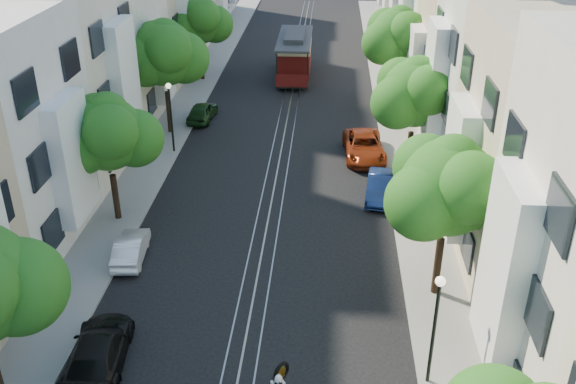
% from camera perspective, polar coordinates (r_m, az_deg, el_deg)
% --- Properties ---
extents(ground, '(200.00, 200.00, 0.00)m').
position_cam_1_polar(ground, '(43.20, -0.08, 6.52)').
color(ground, black).
rests_on(ground, ground).
extents(sidewalk_east, '(2.50, 80.00, 0.12)m').
position_cam_1_polar(sidewalk_east, '(43.32, 9.59, 6.27)').
color(sidewalk_east, gray).
rests_on(sidewalk_east, ground).
extents(sidewalk_west, '(2.50, 80.00, 0.12)m').
position_cam_1_polar(sidewalk_west, '(44.23, -9.56, 6.72)').
color(sidewalk_west, gray).
rests_on(sidewalk_west, ground).
extents(rail_left, '(0.06, 80.00, 0.02)m').
position_cam_1_polar(rail_left, '(43.23, -0.81, 6.55)').
color(rail_left, gray).
rests_on(rail_left, ground).
extents(rail_slot, '(0.06, 80.00, 0.02)m').
position_cam_1_polar(rail_slot, '(43.19, -0.08, 6.53)').
color(rail_slot, gray).
rests_on(rail_slot, ground).
extents(rail_right, '(0.06, 80.00, 0.02)m').
position_cam_1_polar(rail_right, '(43.16, 0.65, 6.51)').
color(rail_right, gray).
rests_on(rail_right, ground).
extents(lane_line, '(0.08, 80.00, 0.01)m').
position_cam_1_polar(lane_line, '(43.20, -0.08, 6.52)').
color(lane_line, tan).
rests_on(lane_line, ground).
extents(townhouses_east, '(7.75, 72.00, 12.00)m').
position_cam_1_polar(townhouses_east, '(42.44, 16.51, 12.37)').
color(townhouses_east, beige).
rests_on(townhouses_east, ground).
extents(townhouses_west, '(7.75, 72.00, 11.76)m').
position_cam_1_polar(townhouses_west, '(43.97, -16.12, 12.79)').
color(townhouses_west, silver).
rests_on(townhouses_west, ground).
extents(tree_e_b, '(4.93, 4.08, 6.68)m').
position_cam_1_polar(tree_e_b, '(24.20, 14.14, 0.24)').
color(tree_e_b, black).
rests_on(tree_e_b, ground).
extents(tree_e_c, '(4.84, 3.99, 6.52)m').
position_cam_1_polar(tree_e_c, '(34.29, 11.30, 8.48)').
color(tree_e_c, black).
rests_on(tree_e_c, ground).
extents(tree_e_d, '(5.01, 4.16, 6.85)m').
position_cam_1_polar(tree_e_d, '(44.72, 9.77, 13.40)').
color(tree_e_d, black).
rests_on(tree_e_d, ground).
extents(tree_w_b, '(4.72, 3.87, 6.27)m').
position_cam_1_polar(tree_w_b, '(30.13, -15.69, 4.86)').
color(tree_w_b, black).
rests_on(tree_w_b, ground).
extents(tree_w_c, '(5.13, 4.28, 7.09)m').
position_cam_1_polar(tree_w_c, '(39.88, -10.91, 11.90)').
color(tree_w_c, black).
rests_on(tree_w_c, ground).
extents(tree_w_d, '(4.84, 3.99, 6.52)m').
position_cam_1_polar(tree_w_d, '(50.40, -7.84, 14.81)').
color(tree_w_d, black).
rests_on(tree_w_d, ground).
extents(lamp_east, '(0.32, 0.32, 4.16)m').
position_cam_1_polar(lamp_east, '(20.88, 13.02, -10.60)').
color(lamp_east, black).
rests_on(lamp_east, ground).
extents(lamp_west, '(0.32, 0.32, 4.16)m').
position_cam_1_polar(lamp_west, '(37.60, -10.43, 7.42)').
color(lamp_west, black).
rests_on(lamp_west, ground).
extents(cable_car, '(2.65, 8.28, 3.18)m').
position_cam_1_polar(cable_car, '(51.63, 0.60, 12.25)').
color(cable_car, black).
rests_on(cable_car, ground).
extents(parked_car_e_mid, '(1.70, 3.81, 1.21)m').
position_cam_1_polar(parked_car_e_mid, '(33.04, 8.17, 0.45)').
color(parked_car_e_mid, '#0D1C44').
rests_on(parked_car_e_mid, ground).
extents(parked_car_e_far, '(2.54, 4.95, 1.34)m').
position_cam_1_polar(parked_car_e_far, '(37.49, 6.79, 4.04)').
color(parked_car_e_far, maroon).
rests_on(parked_car_e_far, ground).
extents(parked_car_w_near, '(2.31, 4.66, 1.30)m').
position_cam_1_polar(parked_car_w_near, '(23.31, -16.48, -13.41)').
color(parked_car_w_near, black).
rests_on(parked_car_w_near, ground).
extents(parked_car_w_mid, '(1.45, 3.39, 1.09)m').
position_cam_1_polar(parked_car_w_mid, '(28.62, -13.80, -4.85)').
color(parked_car_w_mid, silver).
rests_on(parked_car_w_mid, ground).
extents(parked_car_w_far, '(1.73, 3.71, 1.23)m').
position_cam_1_polar(parked_car_w_far, '(43.15, -7.63, 7.12)').
color(parked_car_w_far, '#163615').
rests_on(parked_car_w_far, ground).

